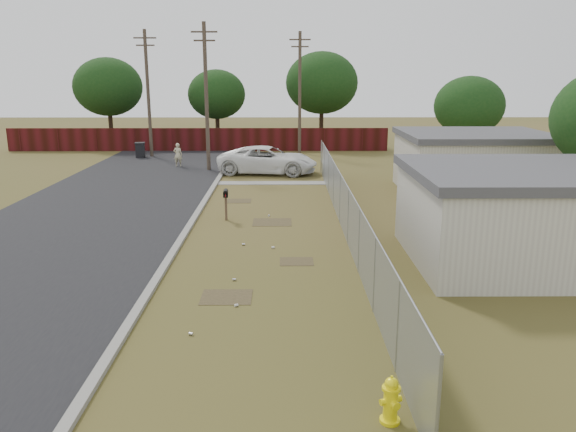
{
  "coord_description": "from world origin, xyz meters",
  "views": [
    {
      "loc": [
        0.79,
        -19.43,
        5.99
      ],
      "look_at": [
        0.93,
        -0.26,
        1.1
      ],
      "focal_mm": 35.0,
      "sensor_mm": 36.0,
      "label": 1
    }
  ],
  "objects_px": {
    "pickup_truck": "(268,160)",
    "trash_bin": "(140,150)",
    "mailbox": "(226,196)",
    "fire_hydrant": "(391,401)",
    "pedestrian": "(178,155)"
  },
  "relations": [
    {
      "from": "pedestrian",
      "to": "fire_hydrant",
      "type": "bearing_deg",
      "value": 109.06
    },
    {
      "from": "fire_hydrant",
      "to": "pickup_truck",
      "type": "distance_m",
      "value": 25.58
    },
    {
      "from": "pickup_truck",
      "to": "trash_bin",
      "type": "relative_size",
      "value": 5.47
    },
    {
      "from": "mailbox",
      "to": "trash_bin",
      "type": "distance_m",
      "value": 19.82
    },
    {
      "from": "pedestrian",
      "to": "trash_bin",
      "type": "xyz_separation_m",
      "value": [
        -3.5,
        4.08,
        -0.21
      ]
    },
    {
      "from": "mailbox",
      "to": "pickup_truck",
      "type": "height_order",
      "value": "pickup_truck"
    },
    {
      "from": "fire_hydrant",
      "to": "trash_bin",
      "type": "distance_m",
      "value": 34.49
    },
    {
      "from": "pedestrian",
      "to": "trash_bin",
      "type": "height_order",
      "value": "pedestrian"
    },
    {
      "from": "mailbox",
      "to": "pedestrian",
      "type": "bearing_deg",
      "value": 108.03
    },
    {
      "from": "pickup_truck",
      "to": "pedestrian",
      "type": "height_order",
      "value": "pickup_truck"
    },
    {
      "from": "mailbox",
      "to": "fire_hydrant",
      "type": "bearing_deg",
      "value": -73.08
    },
    {
      "from": "fire_hydrant",
      "to": "trash_bin",
      "type": "bearing_deg",
      "value": 110.99
    },
    {
      "from": "fire_hydrant",
      "to": "mailbox",
      "type": "height_order",
      "value": "mailbox"
    },
    {
      "from": "pickup_truck",
      "to": "mailbox",
      "type": "bearing_deg",
      "value": -179.4
    },
    {
      "from": "pickup_truck",
      "to": "trash_bin",
      "type": "xyz_separation_m",
      "value": [
        -9.49,
        6.79,
        -0.27
      ]
    }
  ]
}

